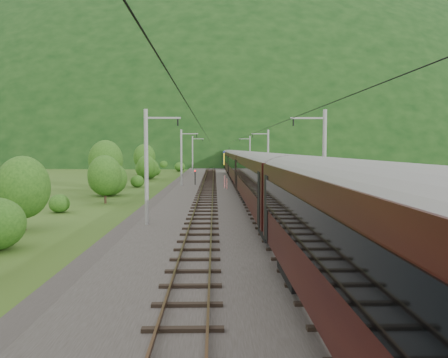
{
  "coord_description": "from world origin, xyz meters",
  "views": [
    {
      "loc": [
        -1.48,
        -30.31,
        5.58
      ],
      "look_at": [
        -0.54,
        12.52,
        2.6
      ],
      "focal_mm": 35.0,
      "sensor_mm": 36.0,
      "label": 1
    }
  ],
  "objects": [
    {
      "name": "catenary_left",
      "position": [
        -6.12,
        32.0,
        4.5
      ],
      "size": [
        2.54,
        192.28,
        8.0
      ],
      "color": "gray",
      "rests_on": "railbed"
    },
    {
      "name": "vegetation_right",
      "position": [
        11.66,
        18.32,
        1.39
      ],
      "size": [
        5.64,
        101.86,
        3.14
      ],
      "color": "#1E4713",
      "rests_on": "ground"
    },
    {
      "name": "mountain_main",
      "position": [
        0.0,
        260.0,
        0.0
      ],
      "size": [
        504.0,
        360.0,
        244.0
      ],
      "primitive_type": "ellipsoid",
      "color": "black",
      "rests_on": "ground"
    },
    {
      "name": "hazard_post_near",
      "position": [
        -0.1,
        28.05,
        1.15
      ],
      "size": [
        0.18,
        0.18,
        1.7
      ],
      "primitive_type": "cylinder",
      "color": "red",
      "rests_on": "railbed"
    },
    {
      "name": "catenary_right",
      "position": [
        6.12,
        32.0,
        4.5
      ],
      "size": [
        2.54,
        192.28,
        8.0
      ],
      "color": "gray",
      "rests_on": "railbed"
    },
    {
      "name": "hazard_post_far",
      "position": [
        0.15,
        26.44,
        1.0
      ],
      "size": [
        0.15,
        0.15,
        1.4
      ],
      "primitive_type": "cylinder",
      "color": "red",
      "rests_on": "railbed"
    },
    {
      "name": "track_right",
      "position": [
        2.4,
        10.0,
        0.37
      ],
      "size": [
        2.4,
        220.0,
        0.27
      ],
      "color": "#523323",
      "rests_on": "railbed"
    },
    {
      "name": "mountain_ridge",
      "position": [
        -120.0,
        300.0,
        0.0
      ],
      "size": [
        336.0,
        280.0,
        132.0
      ],
      "primitive_type": "ellipsoid",
      "color": "black",
      "rests_on": "ground"
    },
    {
      "name": "ground",
      "position": [
        0.0,
        0.0,
        0.0
      ],
      "size": [
        600.0,
        600.0,
        0.0
      ],
      "primitive_type": "plane",
      "color": "#274816",
      "rests_on": "ground"
    },
    {
      "name": "signal",
      "position": [
        -4.32,
        33.51,
        1.57
      ],
      "size": [
        0.24,
        0.24,
        2.16
      ],
      "color": "black",
      "rests_on": "railbed"
    },
    {
      "name": "overhead_wires",
      "position": [
        0.0,
        10.0,
        7.1
      ],
      "size": [
        4.83,
        198.0,
        0.03
      ],
      "color": "black",
      "rests_on": "ground"
    },
    {
      "name": "vegetation_left",
      "position": [
        -14.45,
        16.88,
        2.96
      ],
      "size": [
        10.33,
        139.67,
        6.94
      ],
      "color": "#1E4713",
      "rests_on": "ground"
    },
    {
      "name": "railbed",
      "position": [
        0.0,
        10.0,
        0.15
      ],
      "size": [
        14.0,
        220.0,
        0.3
      ],
      "primitive_type": "cube",
      "color": "#38332D",
      "rests_on": "ground"
    },
    {
      "name": "train",
      "position": [
        2.4,
        15.12,
        3.87
      ],
      "size": [
        3.31,
        158.19,
        5.77
      ],
      "color": "black",
      "rests_on": "ground"
    },
    {
      "name": "track_left",
      "position": [
        -2.4,
        10.0,
        0.37
      ],
      "size": [
        2.4,
        220.0,
        0.27
      ],
      "color": "#523323",
      "rests_on": "railbed"
    }
  ]
}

